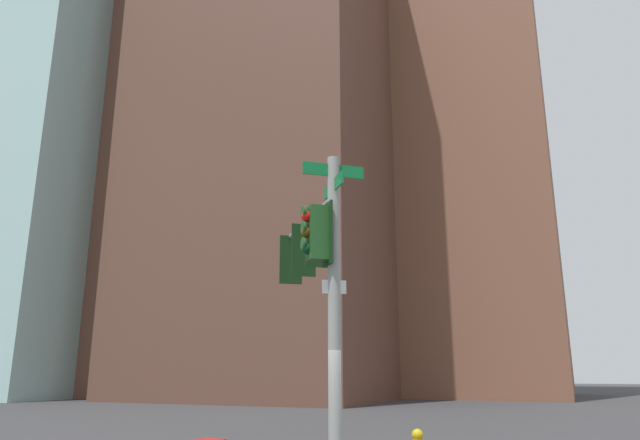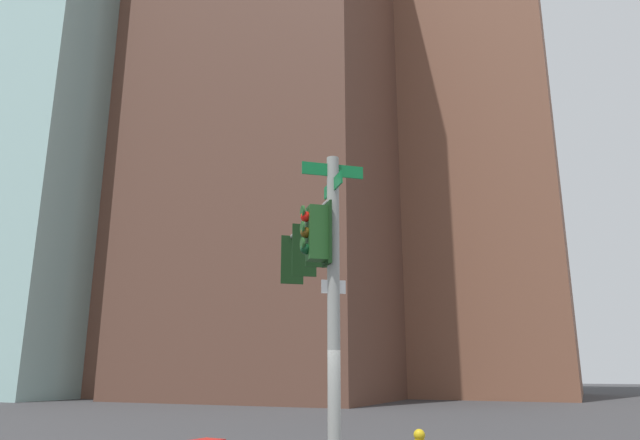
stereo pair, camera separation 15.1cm
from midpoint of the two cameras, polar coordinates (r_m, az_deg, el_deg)
name	(u,v)px [view 1 (the left image)]	position (r m, az deg, el deg)	size (l,w,h in m)	color
signal_pole_assembly	(313,263)	(11.70, -1.10, -4.26)	(3.24, 3.79, 6.06)	gray
building_brick_nearside	(446,91)	(61.29, 12.25, 12.29)	(18.00, 17.60, 59.06)	brown
building_brick_midblock	(263,115)	(50.35, -5.70, 10.21)	(19.55, 14.03, 46.44)	brown
building_glass_tower	(83,15)	(77.96, -22.38, 18.15)	(27.30, 29.25, 85.84)	#9EC6C1
building_brick_farside	(102,159)	(64.40, -20.72, 5.69)	(20.16, 15.09, 46.87)	brown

